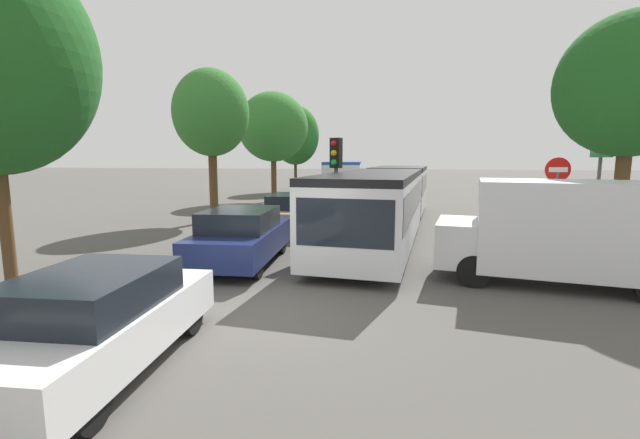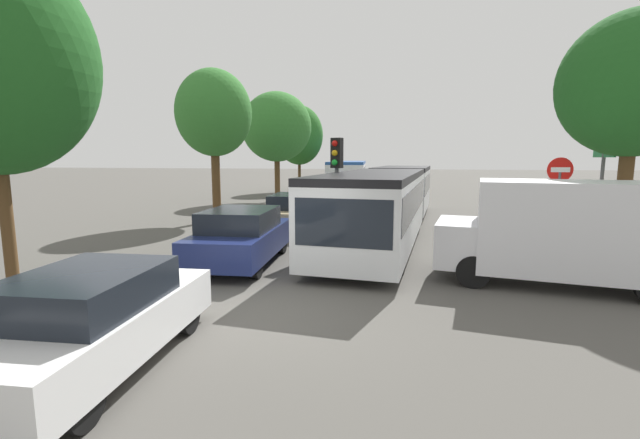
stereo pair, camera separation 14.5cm
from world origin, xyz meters
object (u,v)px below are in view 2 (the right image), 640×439
at_px(tree_left_mid, 214,114).
at_px(queued_car_white, 93,319).
at_px(articulated_bus, 390,196).
at_px(white_van, 566,230).
at_px(city_bus_rear, 348,175).
at_px(tree_right_near, 635,85).
at_px(direction_sign_post, 603,167).
at_px(tree_left_far, 277,127).
at_px(no_entry_sign, 558,190).
at_px(queued_car_blue, 318,197).
at_px(queued_car_tan, 294,212).
at_px(tree_left_distant, 298,137).
at_px(queued_car_navy, 242,236).
at_px(traffic_light, 337,168).

bearing_deg(tree_left_mid, queued_car_white, -72.73).
relative_size(articulated_bus, white_van, 3.07).
xyz_separation_m(city_bus_rear, white_van, (7.68, -24.71, -0.22)).
xyz_separation_m(queued_car_white, tree_right_near, (10.04, 8.31, 4.03)).
distance_m(white_van, tree_right_near, 5.27).
distance_m(articulated_bus, tree_left_mid, 8.50).
height_order(direction_sign_post, tree_left_far, tree_left_far).
bearing_deg(no_entry_sign, tree_right_near, 81.00).
height_order(no_entry_sign, tree_right_near, tree_right_near).
relative_size(city_bus_rear, queued_car_blue, 2.62).
bearing_deg(tree_left_far, tree_right_near, -44.96).
xyz_separation_m(queued_car_tan, white_van, (7.54, -5.81, 0.51)).
height_order(articulated_bus, tree_left_far, tree_left_far).
relative_size(no_entry_sign, tree_left_far, 0.40).
distance_m(direction_sign_post, tree_left_distant, 25.49).
xyz_separation_m(queued_car_navy, tree_right_near, (10.17, 2.49, 3.97)).
height_order(articulated_bus, queued_car_blue, articulated_bus).
xyz_separation_m(no_entry_sign, tree_left_distant, (-12.82, 21.69, 2.65)).
relative_size(queued_car_tan, tree_left_far, 0.60).
bearing_deg(white_van, articulated_bus, -49.50).
bearing_deg(tree_left_far, direction_sign_post, -43.65).
bearing_deg(no_entry_sign, tree_left_distant, -149.40).
distance_m(city_bus_rear, traffic_light, 21.97).
xyz_separation_m(queued_car_white, tree_left_far, (-3.88, 22.21, 4.07)).
xyz_separation_m(queued_car_tan, tree_left_mid, (-4.10, 2.12, 3.99)).
distance_m(queued_car_blue, tree_left_distant, 14.41).
bearing_deg(queued_car_blue, articulated_bus, -146.11).
bearing_deg(tree_right_near, white_van, -128.98).
height_order(queued_car_blue, tree_left_far, tree_left_far).
bearing_deg(queued_car_blue, traffic_light, -168.44).
bearing_deg(articulated_bus, tree_right_near, 66.97).
bearing_deg(tree_left_distant, queued_car_blue, -72.59).
distance_m(tree_left_far, tree_right_near, 19.67).
relative_size(traffic_light, tree_left_mid, 0.51).
relative_size(queued_car_white, queued_car_navy, 0.92).
bearing_deg(queued_car_white, tree_right_near, -53.18).
xyz_separation_m(articulated_bus, queued_car_blue, (-3.81, 5.11, -0.59)).
xyz_separation_m(traffic_light, tree_left_mid, (-6.16, 5.05, 2.22)).
xyz_separation_m(no_entry_sign, tree_right_near, (1.57, -0.25, 2.85)).
distance_m(articulated_bus, city_bus_rear, 18.47).
height_order(articulated_bus, queued_car_white, articulated_bus).
xyz_separation_m(white_van, tree_left_distant, (-11.91, 25.01, 3.28)).
relative_size(queued_car_blue, tree_left_mid, 0.68).
distance_m(city_bus_rear, tree_left_far, 9.21).
xyz_separation_m(articulated_bus, traffic_light, (-1.54, -3.75, 1.13)).
relative_size(tree_left_mid, tree_left_far, 0.95).
relative_size(queued_car_navy, tree_left_mid, 0.65).
bearing_deg(white_van, no_entry_sign, -95.62).
bearing_deg(queued_car_tan, tree_left_mid, 59.88).
distance_m(queued_car_navy, tree_left_far, 17.28).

